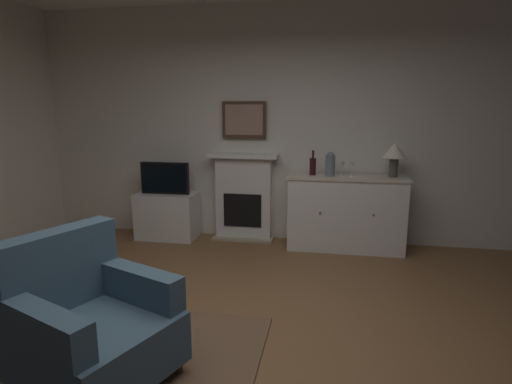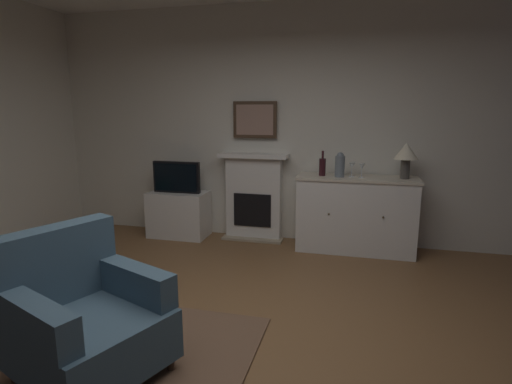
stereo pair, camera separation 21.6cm
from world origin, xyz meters
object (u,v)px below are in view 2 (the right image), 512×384
(sideboard_cabinet, at_px, (356,214))
(wine_glass_left, at_px, (352,166))
(table_lamp, at_px, (406,154))
(fireplace_unit, at_px, (254,197))
(framed_picture, at_px, (255,120))
(wine_glass_center, at_px, (362,167))
(tv_set, at_px, (176,177))
(wine_bottle, at_px, (322,166))
(armchair, at_px, (84,318))
(vase_decorative, at_px, (340,165))
(tv_cabinet, at_px, (179,214))

(sideboard_cabinet, distance_m, wine_glass_left, 0.57)
(table_lamp, bearing_deg, fireplace_unit, 174.29)
(framed_picture, height_order, wine_glass_left, framed_picture)
(wine_glass_center, relative_size, tv_set, 0.27)
(sideboard_cabinet, distance_m, table_lamp, 0.88)
(wine_glass_center, distance_m, tv_set, 2.30)
(wine_bottle, relative_size, wine_glass_center, 1.76)
(wine_glass_center, bearing_deg, armchair, -121.18)
(wine_glass_center, bearing_deg, sideboard_cabinet, 128.16)
(wine_glass_center, height_order, tv_set, wine_glass_center)
(wine_glass_left, height_order, armchair, wine_glass_left)
(wine_glass_center, relative_size, armchair, 0.16)
(framed_picture, relative_size, wine_glass_left, 3.33)
(armchair, bearing_deg, fireplace_unit, 83.62)
(wine_glass_left, xyz_separation_m, vase_decorative, (-0.13, -0.04, 0.02))
(wine_bottle, distance_m, vase_decorative, 0.21)
(wine_bottle, height_order, tv_set, wine_bottle)
(framed_picture, bearing_deg, sideboard_cabinet, -9.96)
(tv_cabinet, bearing_deg, framed_picture, 12.01)
(framed_picture, bearing_deg, fireplace_unit, -90.00)
(armchair, bearing_deg, vase_decorative, 62.79)
(tv_cabinet, bearing_deg, wine_glass_left, -0.77)
(tv_cabinet, relative_size, armchair, 0.72)
(wine_glass_center, bearing_deg, table_lamp, 6.78)
(fireplace_unit, relative_size, table_lamp, 2.75)
(tv_cabinet, bearing_deg, wine_bottle, -0.82)
(fireplace_unit, xyz_separation_m, armchair, (-0.33, -2.94, -0.17))
(fireplace_unit, distance_m, framed_picture, 0.96)
(wine_bottle, bearing_deg, table_lamp, 0.72)
(tv_set, bearing_deg, vase_decorative, -1.17)
(fireplace_unit, xyz_separation_m, framed_picture, (0.00, 0.05, 0.96))
(armchair, bearing_deg, wine_bottle, 66.52)
(framed_picture, distance_m, armchair, 3.21)
(table_lamp, relative_size, wine_glass_center, 2.42)
(wine_glass_left, relative_size, wine_glass_center, 1.00)
(sideboard_cabinet, relative_size, tv_cabinet, 1.82)
(table_lamp, height_order, wine_glass_center, table_lamp)
(fireplace_unit, distance_m, wine_bottle, 0.99)
(table_lamp, bearing_deg, wine_glass_center, -173.22)
(wine_bottle, distance_m, tv_set, 1.85)
(wine_glass_left, distance_m, vase_decorative, 0.14)
(wine_glass_left, bearing_deg, tv_cabinet, 179.23)
(wine_glass_left, bearing_deg, table_lamp, 1.42)
(vase_decorative, bearing_deg, tv_cabinet, 178.18)
(wine_glass_center, bearing_deg, fireplace_unit, 169.94)
(fireplace_unit, distance_m, tv_cabinet, 1.02)
(wine_bottle, xyz_separation_m, tv_cabinet, (-1.84, 0.03, -0.70))
(vase_decorative, xyz_separation_m, tv_set, (-2.04, 0.04, -0.23))
(wine_bottle, xyz_separation_m, wine_glass_center, (0.44, -0.04, 0.01))
(framed_picture, xyz_separation_m, armchair, (-0.33, -2.99, -1.13))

